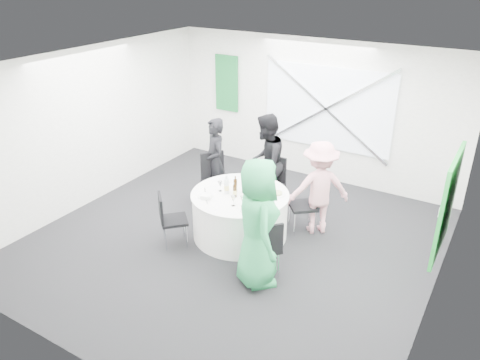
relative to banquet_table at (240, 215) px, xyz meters
The scene contains 43 objects.
floor 0.43m from the banquet_table, 90.00° to the right, with size 6.00×6.00×0.00m, color black.
ceiling 2.43m from the banquet_table, 90.00° to the right, with size 6.00×6.00×0.00m, color white.
wall_back 2.98m from the banquet_table, 90.00° to the left, with size 6.00×6.00×0.00m, color white.
wall_front 3.36m from the banquet_table, 90.00° to the right, with size 6.00×6.00×0.00m, color white.
wall_left 3.17m from the banquet_table, behind, with size 6.00×6.00×0.00m, color white.
wall_right 3.17m from the banquet_table, ahead, with size 6.00×6.00×0.00m, color white.
window_panel 2.99m from the banquet_table, 83.80° to the left, with size 2.60×0.03×1.60m, color silver.
window_brace_a 2.96m from the banquet_table, 83.71° to the left, with size 0.05×0.05×3.16m, color silver.
window_brace_b 2.96m from the banquet_table, 83.71° to the left, with size 0.05×0.05×3.16m, color silver.
green_banner 3.65m from the banquet_table, 126.03° to the left, with size 0.55×0.04×1.20m, color #14652B.
green_sign 3.08m from the banquet_table, ahead, with size 0.05×1.20×1.40m, color #198B2D.
banquet_table is the anchor object (origin of this frame).
chair_back 1.10m from the banquet_table, 89.67° to the left, with size 0.45×0.46×0.98m.
chair_back_left 1.14m from the banquet_table, 144.98° to the left, with size 0.64×0.64×1.01m.
chair_back_right 1.14m from the banquet_table, 40.15° to the left, with size 0.60×0.60×0.93m.
chair_front_right 1.19m from the banquet_table, 40.83° to the right, with size 0.58×0.58×0.91m.
chair_front_left 1.15m from the banquet_table, 134.70° to the right, with size 0.56×0.56×0.88m.
person_man_back_left 1.34m from the banquet_table, 142.14° to the left, with size 0.59×0.39×1.61m, color black.
person_man_back 1.21m from the banquet_table, 97.11° to the left, with size 0.85×0.46×1.74m, color black.
person_woman_pink 1.34m from the banquet_table, 38.12° to the left, with size 1.02×0.47×1.58m, color pink.
person_woman_green 1.33m from the banquet_table, 47.57° to the right, with size 0.90×0.59×1.84m, color #2BA059.
plate_back 0.69m from the banquet_table, 81.11° to the left, with size 0.30×0.30×0.01m.
plate_back_left 0.66m from the banquet_table, 150.45° to the left, with size 0.24×0.24×0.01m.
plate_back_right 0.70m from the banquet_table, 28.46° to the left, with size 0.26×0.26×0.04m.
plate_front_right 0.70m from the banquet_table, 44.80° to the right, with size 0.27×0.27×0.04m.
plate_front_left 0.67m from the banquet_table, 138.07° to the right, with size 0.25×0.25×0.01m.
napkin 0.69m from the banquet_table, 130.69° to the right, with size 0.16×0.11×0.05m, color white.
beer_bottle_a 0.49m from the banquet_table, 167.85° to the left, with size 0.06×0.06×0.27m.
beer_bottle_b 0.50m from the banquet_table, 85.46° to the left, with size 0.06×0.06×0.27m.
beer_bottle_c 0.51m from the banquet_table, 21.94° to the right, with size 0.06×0.06×0.25m.
beer_bottle_d 0.50m from the banquet_table, 96.47° to the right, with size 0.06×0.06×0.26m.
green_water_bottle 0.56m from the banquet_table, 22.04° to the left, with size 0.08×0.08×0.32m.
clear_water_bottle 0.54m from the banquet_table, 155.18° to the right, with size 0.08×0.08×0.30m.
wine_glass_a 0.60m from the banquet_table, 166.03° to the right, with size 0.07×0.07×0.17m.
wine_glass_b 0.61m from the banquet_table, 71.07° to the left, with size 0.07×0.07×0.17m.
wine_glass_c 0.65m from the banquet_table, 53.79° to the right, with size 0.07×0.07×0.17m.
wine_glass_d 0.65m from the banquet_table, 72.98° to the right, with size 0.07×0.07×0.17m.
fork_a 0.69m from the banquet_table, 74.84° to the left, with size 0.01×0.15×0.01m, color silver.
knife_a 0.69m from the banquet_table, 106.21° to the left, with size 0.01×0.15×0.01m, color silver.
fork_b 0.69m from the banquet_table, 17.52° to the left, with size 0.01×0.15×0.01m, color silver.
knife_b 0.69m from the banquet_table, 49.48° to the left, with size 0.01×0.15×0.01m, color silver.
fork_c 0.69m from the banquet_table, 161.07° to the right, with size 0.01×0.15×0.01m, color silver.
knife_c 0.69m from the banquet_table, 121.12° to the right, with size 0.01×0.15×0.01m, color silver.
Camera 1 is at (3.41, -5.43, 4.11)m, focal length 35.00 mm.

